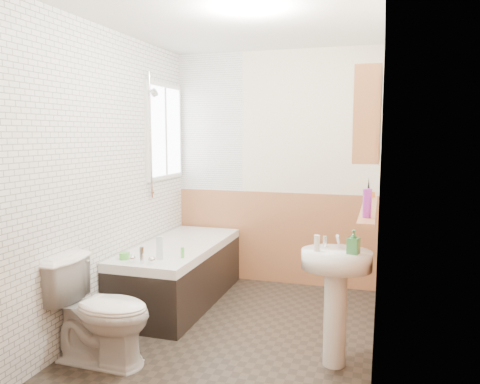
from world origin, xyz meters
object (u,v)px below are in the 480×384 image
(toilet, at_px, (100,311))
(sink, at_px, (336,284))
(pine_shelf, at_px, (369,209))
(bathtub, at_px, (180,271))
(medicine_cabinet, at_px, (368,116))

(toilet, bearing_deg, sink, -72.76)
(sink, xyz_separation_m, pine_shelf, (0.20, 0.15, 0.52))
(toilet, bearing_deg, bathtub, 0.33)
(sink, distance_m, pine_shelf, 0.57)
(sink, distance_m, medicine_cabinet, 1.19)
(bathtub, bearing_deg, sink, -28.27)
(toilet, bearing_deg, medicine_cabinet, -67.71)
(bathtub, height_order, sink, sink)
(bathtub, relative_size, pine_shelf, 1.25)
(pine_shelf, bearing_deg, bathtub, 158.70)
(sink, bearing_deg, pine_shelf, 35.68)
(bathtub, relative_size, toilet, 2.16)
(sink, relative_size, medicine_cabinet, 1.35)
(bathtub, xyz_separation_m, sink, (1.57, -0.84, 0.29))
(pine_shelf, relative_size, medicine_cabinet, 1.91)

